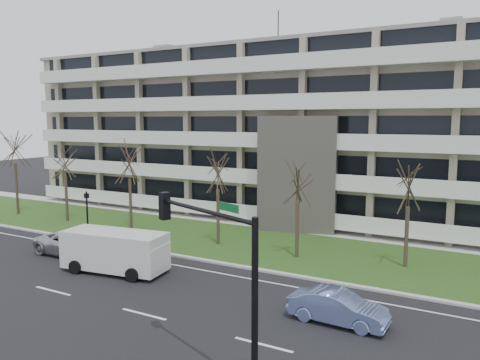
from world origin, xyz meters
The scene contains 17 objects.
ground centered at (0.00, 0.00, 0.00)m, with size 160.00×160.00×0.00m, color black.
grass_verge centered at (0.00, 13.00, 0.03)m, with size 90.00×10.00×0.06m, color #264617.
curb centered at (0.00, 8.00, 0.06)m, with size 90.00×0.35×0.12m, color #B2B2AD.
sidewalk centered at (0.00, 18.50, 0.04)m, with size 90.00×2.00×0.08m, color #B2B2AD.
lane_edge_line centered at (0.00, 6.50, 0.01)m, with size 90.00×0.12×0.01m, color white.
apartment_building centered at (-0.01, 25.32, 7.61)m, with size 60.50×15.10×18.75m.
silver_pickup centered at (-9.96, 5.08, 0.79)m, with size 2.61×5.67×1.58m, color #B9BBC1.
blue_sedan centered at (7.94, 3.34, 0.70)m, with size 1.49×4.27×1.41m, color #7C91D8.
white_van centered at (-5.31, 3.87, 1.41)m, with size 6.31×3.12×2.35m.
traffic_signal centered at (6.03, -3.39, 4.03)m, with size 5.04×2.24×6.23m.
pedestrian_signal centered at (-13.53, 9.47, 2.12)m, with size 0.31×0.25×3.32m.
tree_0 centered at (-24.99, 11.81, 6.63)m, with size 4.26×4.26×8.52m.
tree_1 centered at (-18.59, 11.92, 5.54)m, with size 3.56×3.56×7.13m.
tree_2 centered at (-11.78, 12.35, 5.65)m, with size 3.64×3.64×7.27m.
tree_3 centered at (-3.26, 11.77, 5.44)m, with size 3.50×3.50×7.01m.
tree_4 centered at (2.77, 11.47, 5.05)m, with size 3.25×3.25×6.50m.
tree_5 centered at (9.18, 12.69, 5.09)m, with size 3.28×3.28×6.56m.
Camera 1 is at (13.50, -15.56, 8.73)m, focal length 35.00 mm.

